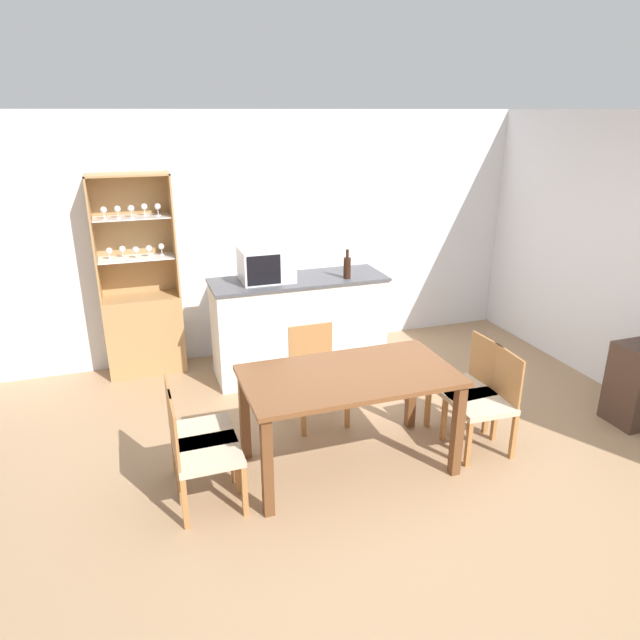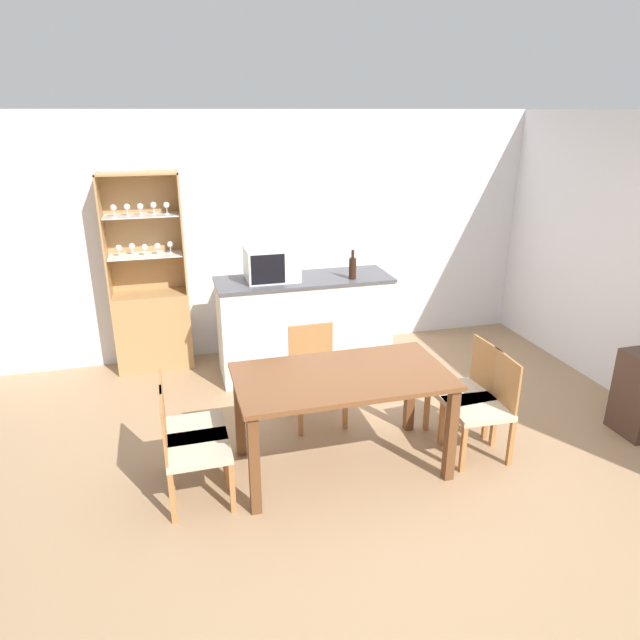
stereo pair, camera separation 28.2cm
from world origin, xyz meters
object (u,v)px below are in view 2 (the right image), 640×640
dining_table (342,388)px  microwave (271,264)px  dining_chair_side_left_near (191,448)px  dining_chair_side_left_far (189,429)px  display_cabinet (152,314)px  dining_chair_side_right_near (483,406)px  wine_bottle (353,268)px  dining_chair_side_right_far (467,391)px  dining_chair_head_far (316,375)px

dining_table → microwave: size_ratio=3.09×
dining_chair_side_left_near → dining_chair_side_left_far: 0.25m
dining_table → display_cabinet: bearing=120.9°
dining_chair_side_left_far → dining_chair_side_right_near: bearing=82.7°
dining_table → wine_bottle: 1.74m
display_cabinet → dining_chair_side_left_far: 2.13m
dining_chair_side_right_near → dining_chair_side_left_far: size_ratio=1.00×
dining_chair_side_right_far → dining_chair_side_left_far: (-2.19, -0.00, 0.00)m
dining_table → microwave: 1.83m
dining_chair_head_far → wine_bottle: (0.59, 0.83, 0.69)m
dining_table → dining_chair_side_right_far: 1.13m
dining_chair_side_left_far → dining_chair_side_right_far: bearing=89.4°
dining_chair_head_far → dining_chair_side_right_near: size_ratio=1.00×
dining_chair_side_right_far → microwave: bearing=34.7°
display_cabinet → wine_bottle: (1.93, -0.67, 0.53)m
dining_chair_head_far → dining_chair_side_left_near: bearing=38.4°
dining_chair_side_right_near → dining_chair_side_left_far: (-2.19, 0.25, 0.00)m
dining_chair_head_far → dining_table: bearing=89.9°
dining_chair_side_right_near → wine_bottle: 1.90m
dining_chair_side_left_near → dining_chair_side_left_far: (-0.00, 0.25, 0.00)m
display_cabinet → microwave: size_ratio=4.01×
display_cabinet → dining_table: 2.61m
wine_bottle → dining_table: bearing=-110.7°
dining_chair_side_right_near → wine_bottle: size_ratio=2.84×
dining_table → dining_chair_head_far: 0.78m
dining_chair_side_right_near → dining_chair_side_right_far: bearing=2.8°
microwave → dining_chair_side_left_near: bearing=-116.2°
display_cabinet → dining_chair_side_right_far: bearing=-40.9°
dining_chair_head_far → dining_chair_side_right_near: 1.40m
dining_table → dining_chair_side_right_far: dining_chair_side_right_far is taller
dining_table → dining_chair_side_right_near: dining_chair_side_right_near is taller
dining_table → dining_chair_side_right_far: bearing=6.7°
dining_chair_side_left_near → wine_bottle: bearing=134.4°
microwave → wine_bottle: 0.79m
dining_chair_head_far → dining_chair_side_left_near: 1.40m
dining_chair_side_left_near → dining_table: bearing=95.8°
dining_chair_side_right_far → microwave: microwave is taller
dining_chair_head_far → microwave: (-0.17, 1.01, 0.74)m
display_cabinet → wine_bottle: 2.11m
dining_chair_side_left_near → wine_bottle: size_ratio=2.84×
dining_chair_head_far → dining_chair_side_right_near: same height
dining_table → dining_chair_side_right_near: bearing=-6.6°
dining_chair_side_right_near → dining_chair_side_left_near: bearing=92.8°
dining_table → dining_chair_side_right_near: (1.09, -0.13, -0.24)m
dining_chair_side_right_far → dining_chair_head_far: bearing=57.3°
dining_table → dining_chair_side_left_far: bearing=173.5°
display_cabinet → dining_chair_head_far: bearing=-48.1°
dining_chair_side_right_far → wine_bottle: wine_bottle is taller
dining_chair_side_right_near → dining_chair_side_left_far: bearing=86.3°
dining_chair_side_right_far → dining_chair_side_left_near: bearing=93.3°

